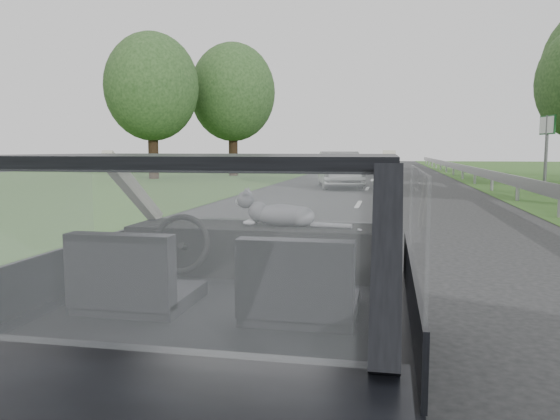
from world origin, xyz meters
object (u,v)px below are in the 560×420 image
at_px(subject_car, 231,295).
at_px(cat, 282,214).
at_px(highway_sign, 546,155).
at_px(other_car, 340,169).

height_order(subject_car, cat, subject_car).
relative_size(subject_car, highway_sign, 1.55).
distance_m(subject_car, other_car, 18.75).
relative_size(other_car, highway_sign, 1.64).
bearing_deg(other_car, subject_car, -97.39).
xyz_separation_m(cat, other_car, (-1.25, 18.10, -0.38)).
bearing_deg(subject_car, other_car, 93.38).
height_order(other_car, highway_sign, highway_sign).
xyz_separation_m(subject_car, cat, (0.15, 0.62, 0.35)).
xyz_separation_m(subject_car, highway_sign, (5.86, 16.82, 0.57)).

